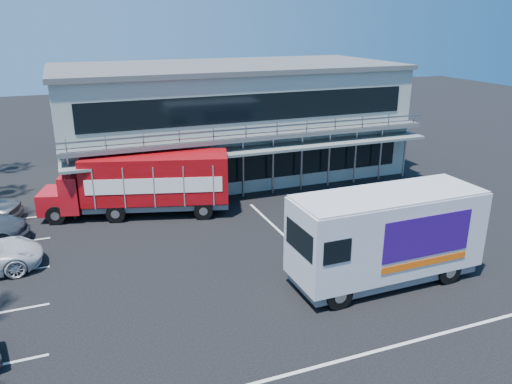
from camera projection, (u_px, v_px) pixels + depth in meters
name	position (u px, v px, depth m)	size (l,w,h in m)	color
ground	(273.00, 273.00, 20.91)	(120.00, 120.00, 0.00)	black
building	(229.00, 119.00, 33.90)	(22.40, 12.00, 7.30)	#9FA799
red_truck	(144.00, 182.00, 26.65)	(10.11, 4.87, 3.32)	#AC0D15
white_van	(386.00, 235.00, 19.68)	(7.72, 2.73, 3.75)	silver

